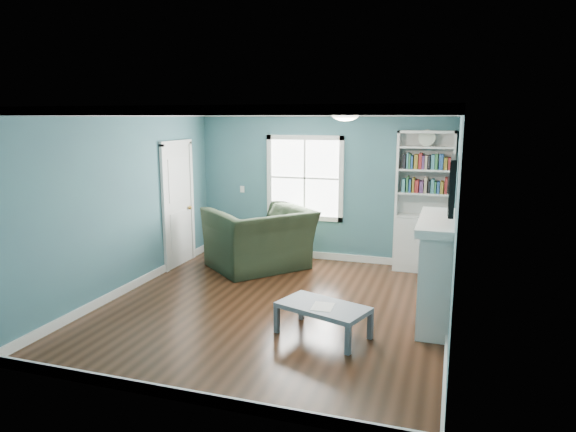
% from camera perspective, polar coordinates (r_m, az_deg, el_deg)
% --- Properties ---
extents(floor, '(5.00, 5.00, 0.00)m').
position_cam_1_polar(floor, '(7.04, -1.53, -9.96)').
color(floor, black).
rests_on(floor, ground).
extents(room_walls, '(5.00, 5.00, 5.00)m').
position_cam_1_polar(room_walls, '(6.64, -1.60, 2.90)').
color(room_walls, '#3D6472').
rests_on(room_walls, ground).
extents(trim, '(4.50, 5.00, 2.60)m').
position_cam_1_polar(trim, '(6.70, -1.58, -0.02)').
color(trim, white).
rests_on(trim, ground).
extents(window, '(1.40, 0.06, 1.50)m').
position_cam_1_polar(window, '(9.10, 1.87, 4.24)').
color(window, white).
rests_on(window, room_walls).
extents(bookshelf, '(0.90, 0.35, 2.31)m').
position_cam_1_polar(bookshelf, '(8.65, 14.78, 0.01)').
color(bookshelf, silver).
rests_on(bookshelf, ground).
extents(fireplace, '(0.44, 1.58, 1.30)m').
position_cam_1_polar(fireplace, '(6.66, 16.25, -5.84)').
color(fireplace, black).
rests_on(fireplace, ground).
extents(tv, '(0.06, 1.10, 0.65)m').
position_cam_1_polar(tv, '(6.44, 17.83, 3.42)').
color(tv, black).
rests_on(tv, fireplace).
extents(door, '(0.12, 0.98, 2.17)m').
position_cam_1_polar(door, '(8.91, -12.11, 1.41)').
color(door, silver).
rests_on(door, ground).
extents(ceiling_fixture, '(0.38, 0.38, 0.15)m').
position_cam_1_polar(ceiling_fixture, '(6.43, 6.39, 11.23)').
color(ceiling_fixture, white).
rests_on(ceiling_fixture, room_walls).
extents(light_switch, '(0.08, 0.01, 0.12)m').
position_cam_1_polar(light_switch, '(9.53, -5.10, 2.99)').
color(light_switch, white).
rests_on(light_switch, room_walls).
extents(recliner, '(1.78, 1.84, 1.36)m').
position_cam_1_polar(recliner, '(8.56, -3.17, -1.42)').
color(recliner, '#202E1D').
rests_on(recliner, ground).
extents(coffee_table, '(1.15, 0.86, 0.37)m').
position_cam_1_polar(coffee_table, '(6.04, 3.92, -10.27)').
color(coffee_table, '#555B66').
rests_on(coffee_table, ground).
extents(paper_sheet, '(0.25, 0.31, 0.00)m').
position_cam_1_polar(paper_sheet, '(5.98, 3.88, -10.01)').
color(paper_sheet, white).
rests_on(paper_sheet, coffee_table).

